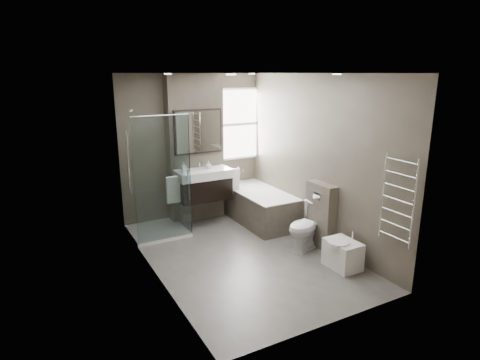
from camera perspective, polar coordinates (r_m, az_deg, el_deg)
room at (r=5.58m, az=0.51°, el=1.48°), size 2.70×3.90×2.70m
vanity_pier at (r=7.15m, az=-6.40°, el=4.40°), size 1.00×0.25×2.60m
vanity at (r=6.96m, az=-5.18°, el=-0.59°), size 0.95×0.47×0.66m
mirror_cabinet at (r=6.94m, az=-5.96°, el=6.86°), size 0.86×0.08×0.76m
towel_left at (r=6.76m, az=-9.47°, el=-1.40°), size 0.24×0.06×0.44m
towel_right at (r=7.18m, az=-1.00°, el=-0.22°), size 0.24×0.06×0.44m
shower_enclosure at (r=6.72m, az=-10.77°, el=-3.60°), size 0.90×0.90×2.00m
bathtub at (r=7.21m, az=2.71°, el=-3.52°), size 0.75×1.60×0.57m
window at (r=7.56m, az=-0.38°, el=7.94°), size 0.98×0.06×1.33m
toilet at (r=6.19m, az=9.47°, el=-6.51°), size 0.79×0.60×0.71m
cistern_box at (r=6.27m, az=11.38°, el=-4.91°), size 0.19×0.55×1.00m
bidet at (r=5.76m, az=14.35°, el=-10.12°), size 0.41×0.48×0.50m
towel_radiator at (r=5.20m, az=21.55°, el=-2.65°), size 0.03×0.49×1.10m
soap_bottle_a at (r=6.75m, az=-7.94°, el=1.85°), size 0.08×0.08×0.17m
soap_bottle_b at (r=6.97m, az=-4.50°, el=2.20°), size 0.10×0.10×0.13m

